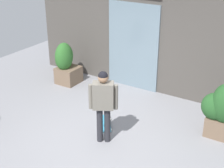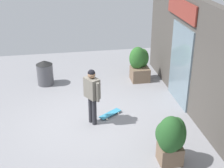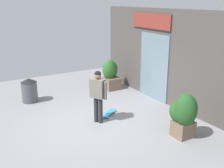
{
  "view_description": "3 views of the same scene",
  "coord_description": "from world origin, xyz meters",
  "px_view_note": "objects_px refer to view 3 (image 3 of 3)",
  "views": [
    {
      "loc": [
        3.44,
        -4.94,
        4.12
      ],
      "look_at": [
        -0.12,
        0.7,
        1.09
      ],
      "focal_mm": 53.78,
      "sensor_mm": 36.0,
      "label": 1
    },
    {
      "loc": [
        7.71,
        -0.66,
        4.83
      ],
      "look_at": [
        -0.12,
        0.7,
        1.09
      ],
      "focal_mm": 51.48,
      "sensor_mm": 36.0,
      "label": 2
    },
    {
      "loc": [
        6.88,
        -3.46,
        3.61
      ],
      "look_at": [
        -0.12,
        0.7,
        1.09
      ],
      "focal_mm": 44.13,
      "sensor_mm": 36.0,
      "label": 3
    }
  ],
  "objects_px": {
    "planter_box_right": "(185,113)",
    "skateboard": "(109,113)",
    "trash_bin": "(29,90)",
    "skateboarder": "(98,92)",
    "planter_box_left": "(111,74)"
  },
  "relations": [
    {
      "from": "planter_box_left",
      "to": "planter_box_right",
      "type": "relative_size",
      "value": 0.98
    },
    {
      "from": "planter_box_right",
      "to": "skateboard",
      "type": "bearing_deg",
      "value": -157.06
    },
    {
      "from": "skateboard",
      "to": "trash_bin",
      "type": "height_order",
      "value": "trash_bin"
    },
    {
      "from": "skateboarder",
      "to": "planter_box_left",
      "type": "relative_size",
      "value": 1.29
    },
    {
      "from": "planter_box_right",
      "to": "trash_bin",
      "type": "relative_size",
      "value": 1.44
    },
    {
      "from": "skateboarder",
      "to": "planter_box_right",
      "type": "bearing_deg",
      "value": -82.75
    },
    {
      "from": "skateboarder",
      "to": "planter_box_right",
      "type": "height_order",
      "value": "skateboarder"
    },
    {
      "from": "trash_bin",
      "to": "skateboarder",
      "type": "bearing_deg",
      "value": 25.21
    },
    {
      "from": "skateboard",
      "to": "planter_box_left",
      "type": "xyz_separation_m",
      "value": [
        -2.36,
        1.44,
        0.58
      ]
    },
    {
      "from": "planter_box_right",
      "to": "trash_bin",
      "type": "xyz_separation_m",
      "value": [
        -4.85,
        -2.86,
        -0.26
      ]
    },
    {
      "from": "planter_box_left",
      "to": "skateboarder",
      "type": "bearing_deg",
      "value": -36.81
    },
    {
      "from": "skateboard",
      "to": "planter_box_right",
      "type": "bearing_deg",
      "value": -102.43
    },
    {
      "from": "planter_box_left",
      "to": "planter_box_right",
      "type": "xyz_separation_m",
      "value": [
        4.68,
        -0.46,
        0.07
      ]
    },
    {
      "from": "trash_bin",
      "to": "planter_box_left",
      "type": "bearing_deg",
      "value": 87.08
    },
    {
      "from": "skateboarder",
      "to": "skateboard",
      "type": "relative_size",
      "value": 2.24
    }
  ]
}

